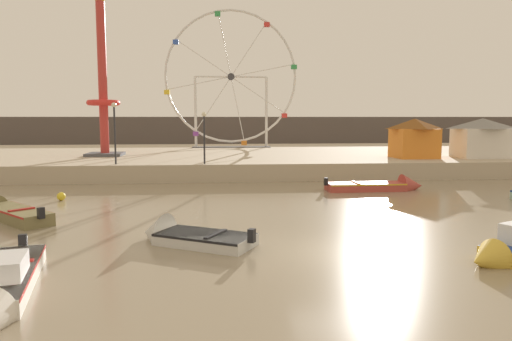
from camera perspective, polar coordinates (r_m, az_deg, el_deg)
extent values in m
plane|color=gray|center=(15.78, 9.04, -9.59)|extent=(240.00, 240.00, 0.00)
cube|color=#B7A88E|center=(44.55, -0.20, 1.54)|extent=(110.00, 25.14, 1.19)
cube|color=#564C47|center=(65.17, -1.76, 4.46)|extent=(140.00, 3.00, 4.40)
cube|color=#B24238|center=(29.15, 12.85, -1.88)|extent=(4.63, 1.63, 0.46)
cube|color=gold|center=(29.12, 12.86, -1.51)|extent=(4.59, 1.65, 0.08)
cone|color=#B24238|center=(30.24, 18.05, -1.74)|extent=(1.30, 1.46, 1.42)
cube|color=black|center=(28.39, 8.31, -1.31)|extent=(0.21, 0.25, 0.44)
cube|color=gold|center=(28.92, 11.79, -1.39)|extent=(0.20, 1.28, 0.06)
cube|color=silver|center=(14.06, -27.41, -11.27)|extent=(2.26, 4.91, 0.45)
cube|color=#B2231E|center=(14.01, -27.45, -10.55)|extent=(2.27, 4.87, 0.08)
cube|color=black|center=(16.32, -25.97, -7.59)|extent=(0.28, 0.25, 0.44)
cube|color=silver|center=(13.37, -27.96, -10.10)|extent=(1.30, 1.61, 0.49)
cube|color=#B2231E|center=(14.55, -27.06, -9.63)|extent=(1.09, 0.39, 0.06)
cube|color=olive|center=(22.54, -26.60, -4.70)|extent=(3.93, 4.03, 0.51)
cube|color=#B2231E|center=(22.50, -26.63, -4.16)|extent=(3.91, 4.01, 0.08)
cube|color=black|center=(20.39, -24.20, -4.64)|extent=(0.31, 0.31, 0.44)
cube|color=#B2231E|center=(21.98, -26.09, -4.18)|extent=(0.87, 0.84, 0.06)
cone|color=gold|center=(15.55, 25.53, -9.55)|extent=(1.38, 1.43, 1.10)
cube|color=silver|center=(16.47, -6.06, -8.14)|extent=(3.63, 2.99, 0.40)
cube|color=black|center=(16.43, -6.06, -7.61)|extent=(3.61, 2.99, 0.08)
cone|color=silver|center=(17.58, -11.92, -7.32)|extent=(1.52, 1.75, 1.50)
cube|color=black|center=(15.61, -0.52, -7.75)|extent=(0.29, 0.31, 0.44)
cube|color=black|center=(16.22, -4.81, -7.53)|extent=(0.80, 1.25, 0.06)
torus|color=silver|center=(50.46, -2.99, 11.07)|extent=(13.64, 0.24, 13.64)
cylinder|color=#38383D|center=(50.46, -2.99, 11.07)|extent=(0.70, 0.50, 0.70)
cylinder|color=silver|center=(50.86, -0.86, 14.20)|extent=(3.77, 0.08, 5.63)
cube|color=red|center=(51.44, 1.29, 16.95)|extent=(0.56, 0.48, 0.44)
cylinder|color=silver|center=(50.81, -3.79, 14.76)|extent=(1.41, 0.08, 6.58)
cube|color=#33934C|center=(51.33, -4.59, 18.07)|extent=(0.56, 0.48, 0.44)
cylinder|color=silver|center=(50.62, -6.25, 13.13)|extent=(5.63, 0.08, 3.77)
cube|color=#3356B7|center=(50.96, -9.52, 14.82)|extent=(0.56, 0.48, 0.44)
cylinder|color=silver|center=(50.39, -6.78, 10.28)|extent=(6.58, 0.08, 1.41)
cube|color=yellow|center=(50.53, -10.54, 9.14)|extent=(0.56, 0.48, 0.44)
cylinder|color=silver|center=(50.27, -5.10, 7.88)|extent=(3.77, 0.08, 5.63)
cube|color=purple|center=(50.31, -7.18, 4.36)|extent=(0.56, 0.48, 0.44)
cylinder|color=silver|center=(50.32, -2.21, 7.34)|extent=(1.41, 0.08, 6.58)
cube|color=orange|center=(50.42, -1.43, 3.29)|extent=(0.56, 0.48, 0.44)
cylinder|color=silver|center=(50.52, 0.23, 8.97)|extent=(5.63, 0.08, 3.77)
cube|color=red|center=(50.79, 3.38, 6.54)|extent=(0.56, 0.48, 0.44)
cylinder|color=silver|center=(50.74, 0.79, 11.80)|extent=(6.58, 0.08, 1.41)
cube|color=#33934C|center=(51.22, 4.53, 12.17)|extent=(0.56, 0.48, 0.44)
cylinder|color=silver|center=(50.28, -7.20, 6.88)|extent=(0.28, 0.28, 7.30)
cylinder|color=silver|center=(50.55, 1.24, 6.93)|extent=(0.28, 0.28, 7.30)
cylinder|color=silver|center=(50.46, -2.99, 11.07)|extent=(7.37, 0.18, 0.18)
cube|color=#4C4C51|center=(50.37, -2.94, 2.81)|extent=(8.17, 1.20, 0.08)
cylinder|color=#BC332D|center=(41.14, -17.78, 10.24)|extent=(0.70, 0.70, 12.28)
torus|color=red|center=(41.05, -17.69, 7.69)|extent=(2.64, 2.64, 0.44)
cube|color=#4C4C51|center=(41.14, -17.49, 1.85)|extent=(2.80, 2.80, 0.24)
cube|color=orange|center=(39.12, 18.28, 3.09)|extent=(3.16, 2.89, 2.26)
pyramid|color=brown|center=(39.07, 18.36, 5.30)|extent=(3.47, 3.18, 0.80)
cube|color=silver|center=(41.47, 25.24, 2.99)|extent=(3.92, 3.13, 2.27)
pyramid|color=gray|center=(41.42, 25.34, 5.08)|extent=(4.31, 3.45, 0.80)
cylinder|color=#2D2D33|center=(33.34, -16.43, 3.98)|extent=(0.12, 0.12, 3.80)
sphere|color=#F2EACC|center=(33.33, -16.54, 7.48)|extent=(0.32, 0.32, 0.32)
cylinder|color=#2D2D33|center=(32.43, -6.17, 3.60)|extent=(0.12, 0.12, 3.19)
sphere|color=#F2EACC|center=(32.39, -6.20, 6.66)|extent=(0.32, 0.32, 0.32)
sphere|color=yellow|center=(26.94, -22.15, -2.87)|extent=(0.44, 0.44, 0.44)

